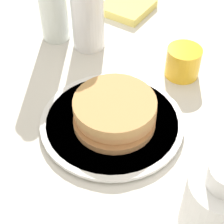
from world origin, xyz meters
The scene contains 7 objects.
ground_plane centered at (0.00, 0.00, 0.00)m, with size 4.00×4.00×0.00m, color silver.
plate centered at (0.03, 0.02, 0.01)m, with size 0.26×0.26×0.01m.
pancake_stack centered at (0.03, 0.03, 0.04)m, with size 0.16×0.15×0.05m.
juice_glass centered at (-0.15, 0.13, 0.03)m, with size 0.07×0.07×0.06m.
cream_jug centered at (0.19, 0.21, 0.06)m, with size 0.09×0.09×0.14m.
water_bottle_mid centered at (-0.20, -0.08, 0.10)m, with size 0.07×0.07×0.22m.
napkin centered at (-0.37, -0.03, 0.01)m, with size 0.15×0.15×0.02m.
Camera 1 is at (0.48, 0.13, 0.51)m, focal length 60.00 mm.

